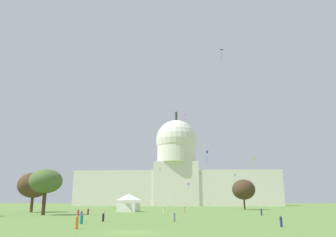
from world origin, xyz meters
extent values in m
plane|color=olive|center=(0.00, 0.00, 0.00)|extent=(800.00, 800.00, 0.00)
cube|color=silver|center=(-37.38, 191.65, 11.87)|extent=(70.97, 18.78, 23.73)
cube|color=silver|center=(33.59, 191.65, 11.87)|extent=(70.97, 18.78, 23.73)
cube|color=silver|center=(-1.89, 191.65, 14.79)|extent=(30.82, 20.66, 29.58)
cylinder|color=silver|center=(-1.89, 191.65, 37.72)|extent=(27.53, 27.53, 16.27)
sphere|color=silver|center=(-1.89, 191.65, 45.85)|extent=(29.47, 29.47, 29.47)
cylinder|color=#2D3833|center=(-1.89, 191.65, 63.92)|extent=(1.80, 1.80, 6.65)
cube|color=white|center=(-12.68, 67.71, 1.31)|extent=(6.63, 6.74, 2.63)
pyramid|color=white|center=(-12.68, 67.71, 4.58)|extent=(6.97, 7.08, 1.95)
cylinder|color=#42301E|center=(-29.23, 42.34, 3.22)|extent=(0.89, 0.89, 6.43)
ellipsoid|color=#4C6633|center=(-29.23, 42.34, 8.23)|extent=(10.96, 10.85, 6.01)
cylinder|color=#4C3823|center=(-41.53, 61.32, 2.91)|extent=(0.86, 0.86, 5.82)
ellipsoid|color=#4C3823|center=(-41.53, 61.32, 8.13)|extent=(12.14, 12.87, 7.71)
cylinder|color=#42301E|center=(28.39, 94.92, 2.69)|extent=(0.65, 0.65, 5.37)
ellipsoid|color=#42301E|center=(28.39, 94.92, 7.74)|extent=(12.87, 12.87, 7.88)
cylinder|color=silver|center=(-10.16, 27.74, 0.67)|extent=(0.47, 0.47, 1.34)
sphere|color=#A37556|center=(-10.16, 27.74, 1.45)|extent=(0.30, 0.30, 0.22)
cylinder|color=tan|center=(5.27, 58.23, 0.75)|extent=(0.41, 0.41, 1.50)
sphere|color=brown|center=(5.27, 58.23, 1.61)|extent=(0.26, 0.26, 0.21)
cylinder|color=gray|center=(4.03, 19.51, 0.69)|extent=(0.54, 0.54, 1.37)
sphere|color=beige|center=(4.03, 19.51, 1.48)|extent=(0.29, 0.29, 0.21)
cylinder|color=#3D5684|center=(-11.71, 18.34, 0.78)|extent=(0.48, 0.48, 1.56)
sphere|color=brown|center=(-11.71, 18.34, 1.69)|extent=(0.32, 0.32, 0.26)
cylinder|color=black|center=(-8.11, 19.04, 0.63)|extent=(0.47, 0.47, 1.27)
sphere|color=#A37556|center=(-8.11, 19.04, 1.39)|extent=(0.33, 0.33, 0.24)
cylinder|color=#1E757A|center=(-9.83, 12.84, 0.62)|extent=(0.67, 0.67, 1.25)
sphere|color=#A37556|center=(-9.83, 12.84, 1.35)|extent=(0.29, 0.29, 0.21)
cylinder|color=maroon|center=(-18.54, 44.17, 0.72)|extent=(0.50, 0.50, 1.45)
sphere|color=tan|center=(-18.54, 44.17, 1.55)|extent=(0.25, 0.25, 0.21)
cylinder|color=orange|center=(-7.60, 4.19, 0.74)|extent=(0.53, 0.53, 1.47)
sphere|color=beige|center=(-7.60, 4.19, 1.57)|extent=(0.25, 0.25, 0.20)
cylinder|color=navy|center=(23.88, 43.77, 0.77)|extent=(0.52, 0.52, 1.55)
sphere|color=tan|center=(23.88, 43.77, 1.66)|extent=(0.31, 0.31, 0.22)
cylinder|color=silver|center=(-0.69, 57.50, 0.63)|extent=(0.46, 0.46, 1.26)
sphere|color=brown|center=(-0.69, 57.50, 1.38)|extent=(0.30, 0.30, 0.25)
cylinder|color=red|center=(-19.11, 38.43, 0.67)|extent=(0.61, 0.61, 1.33)
sphere|color=brown|center=(-19.11, 38.43, 1.44)|extent=(0.27, 0.27, 0.21)
cylinder|color=navy|center=(18.96, 8.88, 0.64)|extent=(0.39, 0.39, 1.29)
sphere|color=brown|center=(18.96, 8.88, 1.40)|extent=(0.26, 0.26, 0.23)
cube|color=purple|center=(6.44, 96.90, 9.90)|extent=(0.87, 0.86, 0.40)
cube|color=purple|center=(6.44, 96.90, 10.30)|extent=(0.87, 0.86, 0.40)
cylinder|color=purple|center=(6.29, 96.90, 8.01)|extent=(0.50, 0.28, 3.48)
cube|color=gold|center=(-30.00, 43.31, 8.09)|extent=(0.96, 1.01, 0.53)
cube|color=gold|center=(-30.00, 43.31, 8.63)|extent=(0.96, 1.01, 0.53)
cylinder|color=gold|center=(-30.19, 43.31, 6.53)|extent=(0.40, 0.31, 2.74)
cube|color=pink|center=(-5.79, 102.55, 16.71)|extent=(0.70, 1.06, 1.25)
pyramid|color=#D1339E|center=(4.49, 130.37, 48.25)|extent=(1.19, 1.46, 0.37)
cylinder|color=red|center=(4.99, 130.51, 46.05)|extent=(0.26, 0.39, 2.90)
cube|color=teal|center=(30.22, 130.03, 16.06)|extent=(0.90, 0.84, 0.59)
cube|color=teal|center=(30.22, 130.03, 16.47)|extent=(0.90, 0.84, 0.59)
cylinder|color=teal|center=(30.22, 130.03, 14.36)|extent=(0.50, 0.08, 3.03)
cube|color=blue|center=(11.82, 50.91, 16.50)|extent=(0.58, 0.41, 0.82)
cylinder|color=blue|center=(11.67, 50.91, 14.80)|extent=(0.25, 0.09, 2.66)
pyramid|color=black|center=(18.34, 64.59, 53.69)|extent=(1.41, 1.38, 0.17)
cylinder|color=black|center=(18.45, 64.92, 51.54)|extent=(0.33, 0.13, 3.21)
pyramid|color=red|center=(11.71, 102.25, 14.49)|extent=(1.42, 1.49, 0.29)
pyramid|color=green|center=(-33.01, 101.84, 9.97)|extent=(1.94, 1.47, 0.29)
cube|color=#8CD133|center=(31.94, 88.32, 19.21)|extent=(0.64, 0.70, 0.45)
cube|color=#8CD133|center=(31.94, 88.32, 19.57)|extent=(0.64, 0.70, 0.45)
cylinder|color=#8CD133|center=(32.09, 88.32, 17.91)|extent=(0.38, 0.41, 2.29)
camera|label=1|loc=(6.59, -37.32, 3.46)|focal=34.26mm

